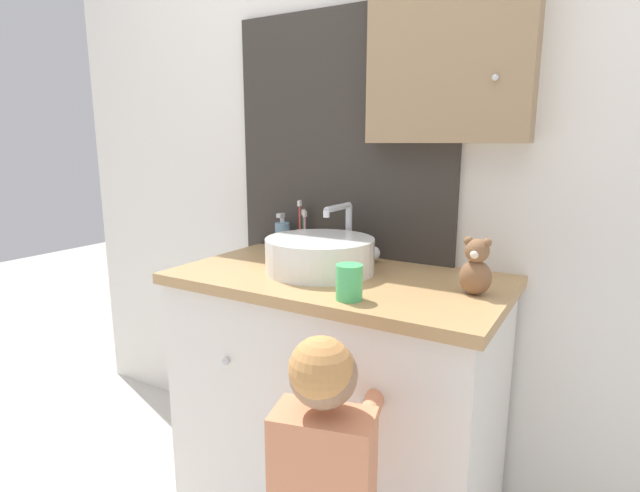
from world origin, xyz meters
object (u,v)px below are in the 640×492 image
at_px(soap_dispenser, 282,235).
at_px(teddy_bear, 476,268).
at_px(drinking_cup, 349,282).
at_px(sink_basin, 321,254).
at_px(toothbrush_holder, 303,239).

relative_size(soap_dispenser, teddy_bear, 0.90).
distance_m(soap_dispenser, drinking_cup, 0.68).
relative_size(sink_basin, teddy_bear, 2.49).
distance_m(sink_basin, soap_dispenser, 0.37).
height_order(soap_dispenser, drinking_cup, soap_dispenser).
bearing_deg(teddy_bear, sink_basin, -179.68).
xyz_separation_m(sink_basin, teddy_bear, (0.50, 0.00, 0.02)).
height_order(sink_basin, drinking_cup, sink_basin).
xyz_separation_m(soap_dispenser, drinking_cup, (0.53, -0.43, -0.01)).
distance_m(sink_basin, teddy_bear, 0.51).
bearing_deg(drinking_cup, sink_basin, 135.15).
relative_size(toothbrush_holder, drinking_cup, 2.06).
height_order(sink_basin, soap_dispenser, sink_basin).
height_order(sink_basin, teddy_bear, sink_basin).
xyz_separation_m(toothbrush_holder, drinking_cup, (0.44, -0.45, 0.00)).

